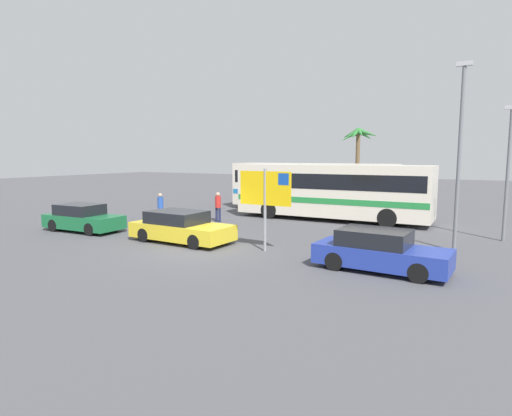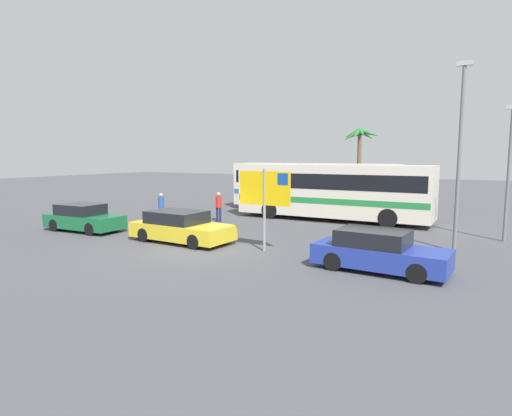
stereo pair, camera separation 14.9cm
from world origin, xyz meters
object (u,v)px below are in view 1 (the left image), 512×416
(bus_rear_coach, at_px, (312,184))
(car_yellow, at_px, (181,227))
(pedestrian_by_bus, at_px, (160,205))
(bus_front_coach, at_px, (332,189))
(car_green, at_px, (83,218))
(pedestrian_crossing_lot, at_px, (218,205))
(car_blue, at_px, (379,251))
(ferry_sign, at_px, (266,192))

(bus_rear_coach, height_order, car_yellow, bus_rear_coach)
(bus_rear_coach, bearing_deg, pedestrian_by_bus, -122.20)
(bus_front_coach, height_order, car_green, bus_front_coach)
(car_green, xyz_separation_m, pedestrian_crossing_lot, (4.20, 5.64, 0.34))
(car_yellow, relative_size, car_blue, 1.07)
(ferry_sign, bearing_deg, pedestrian_by_bus, 159.26)
(car_blue, relative_size, pedestrian_by_bus, 2.62)
(ferry_sign, bearing_deg, car_yellow, -176.04)
(pedestrian_crossing_lot, bearing_deg, car_green, -50.90)
(car_green, bearing_deg, pedestrian_crossing_lot, 51.40)
(bus_rear_coach, xyz_separation_m, car_yellow, (-1.18, -12.46, -1.15))
(bus_front_coach, bearing_deg, pedestrian_crossing_lot, -145.13)
(car_yellow, distance_m, pedestrian_by_bus, 5.71)
(car_yellow, bearing_deg, ferry_sign, 4.57)
(car_green, bearing_deg, car_blue, -3.26)
(bus_front_coach, distance_m, ferry_sign, 9.02)
(bus_rear_coach, xyz_separation_m, pedestrian_crossing_lot, (-2.87, -7.05, -0.81))
(bus_front_coach, relative_size, ferry_sign, 3.43)
(car_green, distance_m, car_yellow, 5.89)
(car_green, relative_size, pedestrian_by_bus, 2.48)
(car_blue, distance_m, pedestrian_crossing_lot, 11.85)
(bus_rear_coach, height_order, pedestrian_crossing_lot, bus_rear_coach)
(bus_rear_coach, relative_size, car_yellow, 2.40)
(ferry_sign, relative_size, pedestrian_crossing_lot, 1.92)
(ferry_sign, xyz_separation_m, pedestrian_crossing_lot, (-5.76, 5.28, -1.35))
(bus_front_coach, xyz_separation_m, car_green, (-9.53, -9.35, -1.15))
(ferry_sign, relative_size, car_green, 0.79)
(pedestrian_by_bus, bearing_deg, car_blue, 156.45)
(car_blue, height_order, pedestrian_by_bus, pedestrian_by_bus)
(bus_front_coach, bearing_deg, car_green, -135.53)
(car_yellow, height_order, pedestrian_crossing_lot, pedestrian_crossing_lot)
(ferry_sign, bearing_deg, car_blue, -6.74)
(car_yellow, xyz_separation_m, car_blue, (8.54, -0.56, -0.00))
(bus_front_coach, xyz_separation_m, bus_rear_coach, (-2.46, 3.34, 0.00))
(ferry_sign, height_order, pedestrian_by_bus, ferry_sign)
(car_green, relative_size, car_blue, 0.95)
(car_blue, xyz_separation_m, pedestrian_crossing_lot, (-10.23, 5.97, 0.34))
(ferry_sign, height_order, car_green, ferry_sign)
(car_green, bearing_deg, car_yellow, 0.31)
(bus_rear_coach, relative_size, car_blue, 2.57)
(pedestrian_by_bus, bearing_deg, ferry_sign, 151.82)
(car_blue, bearing_deg, car_green, -177.76)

